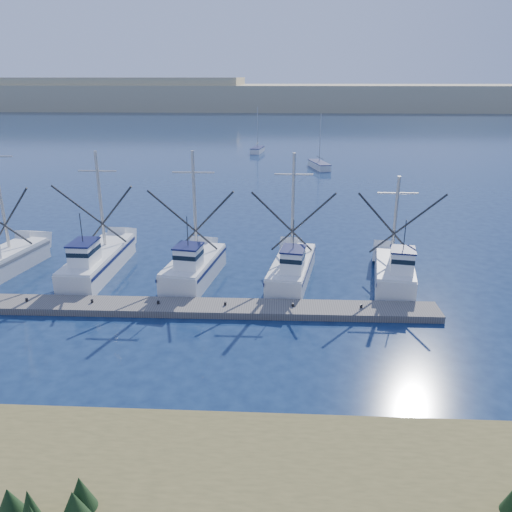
{
  "coord_description": "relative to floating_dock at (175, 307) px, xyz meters",
  "views": [
    {
      "loc": [
        -1.86,
        -20.05,
        13.14
      ],
      "look_at": [
        -3.32,
        8.0,
        3.05
      ],
      "focal_mm": 35.0,
      "sensor_mm": 36.0,
      "label": 1
    }
  ],
  "objects": [
    {
      "name": "sailboat_near",
      "position": [
        11.87,
        49.87,
        0.29
      ],
      "size": [
        3.2,
        6.41,
        8.1
      ],
      "rotation": [
        0.0,
        0.0,
        0.25
      ],
      "color": "silver",
      "rests_on": "ground"
    },
    {
      "name": "sailboat_far",
      "position": [
        1.64,
        66.22,
        0.3
      ],
      "size": [
        2.49,
        5.23,
        8.1
      ],
      "rotation": [
        0.0,
        0.0,
        -0.16
      ],
      "color": "silver",
      "rests_on": "ground"
    },
    {
      "name": "trawler_fleet",
      "position": [
        -0.47,
        4.95,
        0.75
      ],
      "size": [
        30.84,
        9.19,
        9.71
      ],
      "color": "silver",
      "rests_on": "ground"
    },
    {
      "name": "ground",
      "position": [
        8.08,
        -6.59,
        -0.21
      ],
      "size": [
        500.0,
        500.0,
        0.0
      ],
      "primitive_type": "plane",
      "color": "#0D1C3B",
      "rests_on": "ground"
    },
    {
      "name": "dune_ridge",
      "position": [
        8.08,
        203.41,
        4.79
      ],
      "size": [
        360.0,
        60.0,
        10.0
      ],
      "primitive_type": "cube",
      "color": "tan",
      "rests_on": "ground"
    },
    {
      "name": "floating_dock",
      "position": [
        0.0,
        0.0,
        0.0
      ],
      "size": [
        31.16,
        2.33,
        0.42
      ],
      "primitive_type": "cube",
      "rotation": [
        0.0,
        0.0,
        0.01
      ],
      "color": "#66605B",
      "rests_on": "ground"
    }
  ]
}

